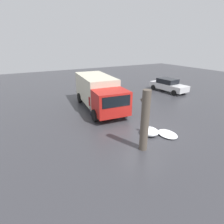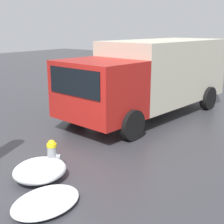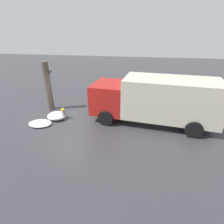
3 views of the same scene
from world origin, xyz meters
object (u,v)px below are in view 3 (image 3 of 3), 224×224
(tree_trunk, at_px, (48,86))
(delivery_truck, at_px, (155,99))
(pedestrian, at_px, (133,98))
(fire_hydrant, at_px, (63,113))

(tree_trunk, height_order, delivery_truck, tree_trunk)
(delivery_truck, distance_m, pedestrian, 1.92)
(fire_hydrant, bearing_deg, delivery_truck, 74.04)
(fire_hydrant, bearing_deg, tree_trunk, -153.12)
(fire_hydrant, relative_size, tree_trunk, 0.23)
(tree_trunk, distance_m, pedestrian, 5.79)
(fire_hydrant, height_order, pedestrian, pedestrian)
(tree_trunk, height_order, pedestrian, tree_trunk)
(fire_hydrant, xyz_separation_m, pedestrian, (4.19, 1.91, 0.56))
(fire_hydrant, distance_m, delivery_truck, 5.68)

